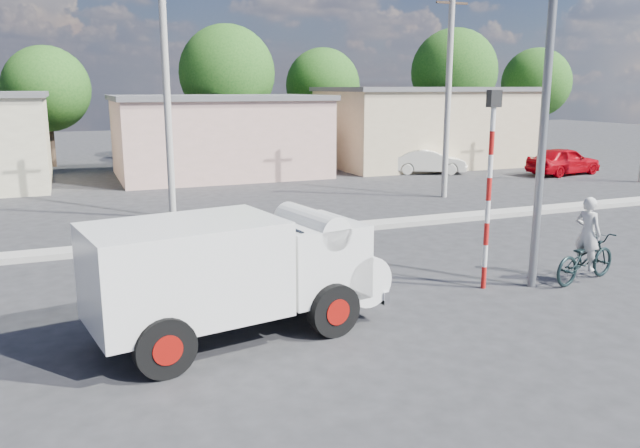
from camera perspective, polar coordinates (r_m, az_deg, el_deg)
name	(u,v)px	position (r m, az deg, el deg)	size (l,w,h in m)	color
ground_plane	(389,332)	(11.71, 6.31, -9.81)	(120.00, 120.00, 0.00)	#272629
median	(262,235)	(18.77, -5.32, -1.01)	(40.00, 0.80, 0.16)	#99968E
truck	(241,270)	(11.25, -7.25, -4.18)	(5.59, 2.84, 2.20)	black
bicycle	(585,258)	(15.64, 23.08, -2.89)	(0.74, 2.12, 1.11)	black
cyclist	(586,246)	(15.57, 23.17, -1.86)	(0.62, 0.41, 1.69)	silver
car_cream	(428,162)	(33.18, 9.86, 5.65)	(1.34, 3.83, 1.26)	silver
car_red	(563,161)	(34.64, 21.37, 5.40)	(1.68, 4.18, 1.43)	#B1020C
traffic_pole	(490,173)	(13.98, 15.27, 4.49)	(0.28, 0.18, 4.36)	red
streetlight	(542,60)	(14.23, 19.67, 13.91)	(2.34, 0.22, 9.00)	slate
building_row	(201,134)	(32.21, -10.82, 8.10)	(37.80, 7.30, 4.44)	#C4B894
tree_row	(279,79)	(40.10, -3.76, 13.13)	(51.24, 7.43, 8.42)	#38281E
utility_poles	(314,97)	(23.12, -0.59, 11.53)	(35.40, 0.24, 8.00)	#99968E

